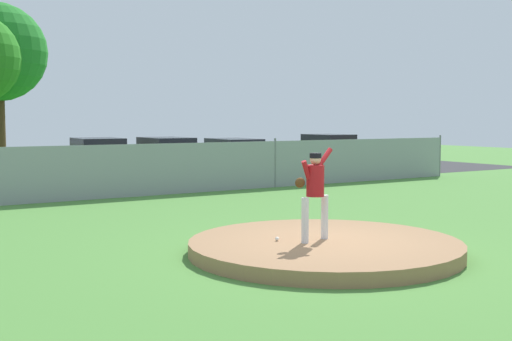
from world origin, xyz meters
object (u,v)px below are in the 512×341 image
pitcher_youth (315,187)px  parked_car_slate (166,160)px  parked_car_white (234,158)px  parked_car_champagne (98,162)px  parked_car_red (328,154)px  baseball (277,239)px

pitcher_youth → parked_car_slate: pitcher_youth is taller
parked_car_white → parked_car_slate: bearing=176.5°
parked_car_slate → parked_car_champagne: bearing=-178.8°
parked_car_slate → parked_car_red: bearing=-0.4°
pitcher_youth → parked_car_champagne: pitcher_youth is taller
baseball → parked_car_slate: bearing=73.3°
parked_car_champagne → pitcher_youth: bearing=-93.5°
parked_car_champagne → parked_car_red: same height
baseball → parked_car_red: size_ratio=0.02×
pitcher_youth → baseball: 1.16m
parked_car_white → parked_car_red: bearing=1.4°
parked_car_red → parked_car_slate: 8.17m
pitcher_youth → parked_car_red: 18.69m
pitcher_youth → parked_car_slate: 14.97m
pitcher_youth → parked_car_slate: size_ratio=0.39×
parked_car_white → parked_car_champagne: size_ratio=1.15×
parked_car_champagne → baseball: bearing=-95.8°
pitcher_youth → parked_car_red: bearing=50.7°
pitcher_youth → parked_car_white: 15.82m
parked_car_champagne → parked_car_slate: (2.81, 0.06, -0.00)m
parked_car_champagne → parked_car_red: 10.97m
baseball → parked_car_white: parked_car_white is taller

